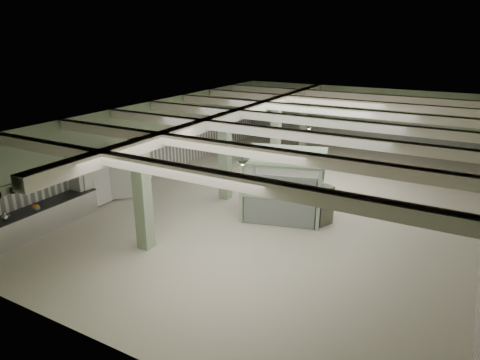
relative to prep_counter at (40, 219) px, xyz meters
The scene contains 31 objects.
floor 9.49m from the prep_counter, 46.38° to the left, with size 20.00×20.00×0.00m, color beige.
ceiling 9.99m from the prep_counter, 46.38° to the left, with size 14.00×20.00×0.02m, color beige.
wall_back 18.14m from the prep_counter, 68.80° to the left, with size 14.00×0.02×3.60m, color #A5B994.
wall_front 7.38m from the prep_counter, 25.63° to the right, with size 14.00×0.02×3.60m, color #A5B994.
wall_left 7.01m from the prep_counter, 93.84° to the left, with size 0.02×20.00×3.60m, color #A5B994.
wainscot_left 6.88m from the prep_counter, 93.63° to the left, with size 0.05×19.90×1.50m, color white.
wainscot_back 18.06m from the prep_counter, 68.77° to the left, with size 13.90×0.05×1.50m, color white.
girder 8.48m from the prep_counter, 59.51° to the left, with size 0.45×19.90×0.40m, color white.
beam_a 7.21m from the prep_counter, ahead, with size 13.90×0.35×0.32m, color white.
beam_b 7.42m from the prep_counter, 15.89° to the left, with size 13.90×0.35×0.32m, color white.
beam_c 8.40m from the prep_counter, 33.70° to the left, with size 13.90×0.35×0.32m, color white.
beam_d 9.93m from the prep_counter, 46.38° to the left, with size 13.90×0.35×0.32m, color white.
beam_e 11.80m from the prep_counter, 55.06° to the left, with size 13.90×0.35×0.32m, color white.
beam_f 13.86m from the prep_counter, 61.13° to the left, with size 13.90×0.35×0.32m, color white.
beam_g 16.06m from the prep_counter, 65.52° to the left, with size 13.90×0.35×0.32m, color white.
column_a 4.34m from the prep_counter, 12.04° to the left, with size 0.42×0.42×3.60m, color #90A787.
column_b 7.24m from the prep_counter, 55.43° to the left, with size 0.42×0.42×3.60m, color #90A787.
column_c 11.67m from the prep_counter, 69.60° to the left, with size 0.42×0.42×3.60m, color #90A787.
column_d 15.46m from the prep_counter, 74.79° to the left, with size 0.42×0.42×3.60m, color #90A787.
hook_rail 1.62m from the prep_counter, 117.85° to the right, with size 0.02×0.02×1.20m, color black.
pendant_front 7.73m from the prep_counter, 14.81° to the left, with size 0.44×0.44×0.22m, color #2F3C2D.
pendant_mid 10.51m from the prep_counter, 46.28° to the left, with size 0.44×0.44×0.22m, color #2F3C2D.
pendant_back 14.46m from the prep_counter, 60.34° to the left, with size 0.44×0.44×0.22m, color #2F3C2D.
prep_counter is the anchor object (origin of this frame).
pitcher_near 1.40m from the prep_counter, 84.10° to the right, with size 0.20×0.23×0.30m, color silver, non-canonical shape.
pitcher_far 2.05m from the prep_counter, 90.15° to the left, with size 0.20×0.24×0.30m, color silver, non-canonical shape.
orange_bowl 0.53m from the prep_counter, 47.78° to the right, with size 0.25×0.25×0.09m, color #B2B2B7.
skillet_far 1.34m from the prep_counter, 121.69° to the right, with size 0.24×0.24×0.03m, color black.
walkin_cooler 2.93m from the prep_counter, 91.67° to the left, with size 1.05×2.29×2.10m.
guard_booth 8.84m from the prep_counter, 38.70° to the left, with size 3.56×3.24×2.41m.
filing_cabinet 9.99m from the prep_counter, 32.41° to the left, with size 0.46×0.66×1.43m, color #5C6050.
Camera 1 is at (6.18, -15.38, 6.60)m, focal length 32.00 mm.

